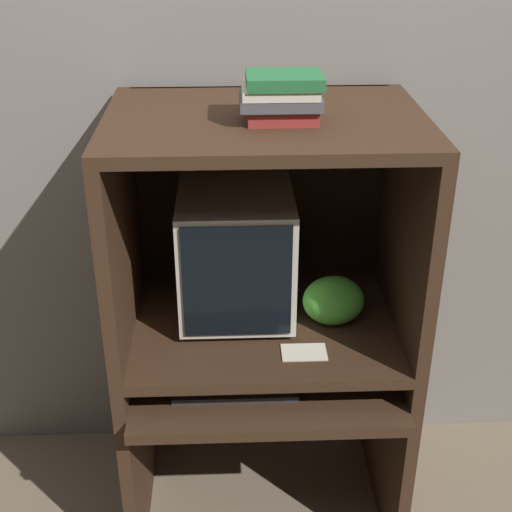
# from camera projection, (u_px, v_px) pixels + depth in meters

# --- Properties ---
(wall_back) EXTENTS (6.00, 0.06, 2.60)m
(wall_back) POSITION_uv_depth(u_px,v_px,m) (259.00, 130.00, 2.45)
(wall_back) COLOR gray
(wall_back) RESTS_ON ground_plane
(desk_base) EXTENTS (0.92, 0.73, 0.66)m
(desk_base) POSITION_uv_depth(u_px,v_px,m) (264.00, 419.00, 2.46)
(desk_base) COLOR #382316
(desk_base) RESTS_ON ground_plane
(desk_monitor_shelf) EXTENTS (0.92, 0.67, 0.13)m
(desk_monitor_shelf) POSITION_uv_depth(u_px,v_px,m) (264.00, 328.00, 2.35)
(desk_monitor_shelf) COLOR #382316
(desk_monitor_shelf) RESTS_ON desk_base
(hutch_upper) EXTENTS (0.92, 0.67, 0.69)m
(hutch_upper) POSITION_uv_depth(u_px,v_px,m) (264.00, 190.00, 2.16)
(hutch_upper) COLOR #382316
(hutch_upper) RESTS_ON desk_monitor_shelf
(crt_monitor) EXTENTS (0.36, 0.44, 0.42)m
(crt_monitor) POSITION_uv_depth(u_px,v_px,m) (236.00, 250.00, 2.30)
(crt_monitor) COLOR beige
(crt_monitor) RESTS_ON desk_monitor_shelf
(keyboard) EXTENTS (0.39, 0.17, 0.03)m
(keyboard) POSITION_uv_depth(u_px,v_px,m) (235.00, 384.00, 2.22)
(keyboard) COLOR #2D2D30
(keyboard) RESTS_ON desk_base
(mouse) EXTENTS (0.06, 0.04, 0.03)m
(mouse) POSITION_uv_depth(u_px,v_px,m) (321.00, 382.00, 2.23)
(mouse) COLOR black
(mouse) RESTS_ON desk_base
(snack_bag) EXTENTS (0.20, 0.15, 0.16)m
(snack_bag) POSITION_uv_depth(u_px,v_px,m) (333.00, 300.00, 2.29)
(snack_bag) COLOR green
(snack_bag) RESTS_ON desk_monitor_shelf
(book_stack) EXTENTS (0.22, 0.17, 0.13)m
(book_stack) POSITION_uv_depth(u_px,v_px,m) (282.00, 97.00, 1.93)
(book_stack) COLOR maroon
(book_stack) RESTS_ON hutch_upper
(paper_card) EXTENTS (0.14, 0.09, 0.00)m
(paper_card) POSITION_uv_depth(u_px,v_px,m) (304.00, 352.00, 2.17)
(paper_card) COLOR beige
(paper_card) RESTS_ON desk_monitor_shelf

